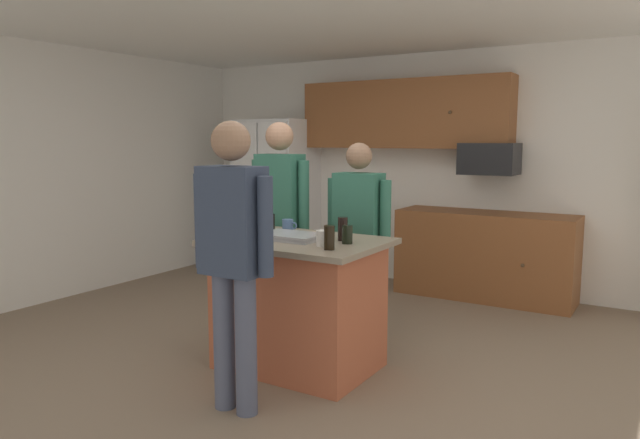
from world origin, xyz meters
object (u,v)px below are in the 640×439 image
mug_ceramic_white (323,238)px  glass_pilsner (343,229)px  kitchen_island (298,303)px  person_guest_right (280,211)px  glass_dark_ale (270,223)px  refrigerator (276,196)px  glass_short_whisky (347,234)px  microwave_over_range (489,159)px  tumbler_amber (329,238)px  glass_stout_tall (253,225)px  serving_tray (291,236)px  person_guest_left (233,246)px  mug_blue_stoneware (288,226)px  person_elder_center (358,228)px

mug_ceramic_white → glass_pilsner: size_ratio=0.79×
kitchen_island → person_guest_right: bearing=133.8°
person_guest_right → glass_dark_ale: 0.46m
refrigerator → glass_short_whisky: (2.38, -2.48, 0.06)m
microwave_over_range → glass_pilsner: microwave_over_range is taller
person_guest_right → tumbler_amber: size_ratio=11.39×
glass_short_whisky → glass_stout_tall: size_ratio=0.97×
kitchen_island → glass_short_whisky: bearing=4.5°
mug_ceramic_white → serving_tray: size_ratio=0.30×
person_guest_left → mug_ceramic_white: size_ratio=13.41×
person_guest_right → glass_short_whisky: size_ratio=14.22×
kitchen_island → glass_pilsner: glass_pilsner is taller
glass_pilsner → glass_stout_tall: 0.74m
person_guest_left → glass_dark_ale: size_ratio=13.06×
glass_dark_ale → glass_pilsner: (0.69, -0.08, 0.02)m
microwave_over_range → mug_blue_stoneware: size_ratio=4.39×
person_guest_left → mug_ceramic_white: 0.69m
refrigerator → glass_pilsner: (2.29, -2.39, 0.08)m
person_elder_center → tumbler_amber: person_elder_center is taller
tumbler_amber → mug_ceramic_white: bearing=138.7°
tumbler_amber → glass_short_whisky: bearing=92.0°
refrigerator → tumbler_amber: (2.39, -2.74, 0.08)m
microwave_over_range → tumbler_amber: size_ratio=3.56×
person_elder_center → mug_ceramic_white: person_elder_center is taller
person_elder_center → person_guest_left: bearing=4.8°
tumbler_amber → glass_short_whisky: tumbler_amber is taller
microwave_over_range → person_guest_right: size_ratio=0.31×
kitchen_island → person_guest_right: size_ratio=0.67×
refrigerator → glass_dark_ale: 2.82m
microwave_over_range → tumbler_amber: (-0.21, -2.86, -0.43)m
mug_blue_stoneware → serving_tray: 0.32m
microwave_over_range → person_guest_right: person_guest_right is taller
person_elder_center → glass_dark_ale: bearing=-33.2°
glass_pilsner → glass_short_whisky: bearing=-46.7°
refrigerator → glass_dark_ale: refrigerator is taller
glass_dark_ale → glass_stout_tall: bearing=-107.2°
refrigerator → glass_stout_tall: bearing=-57.7°
mug_ceramic_white → glass_dark_ale: bearing=153.4°
glass_short_whisky → serving_tray: glass_short_whisky is taller
glass_stout_tall → mug_blue_stoneware: bearing=42.9°
kitchen_island → glass_short_whisky: (0.38, 0.03, 0.53)m
microwave_over_range → mug_blue_stoneware: (-0.85, -2.40, -0.46)m
glass_dark_ale → tumbler_amber: bearing=-28.7°
mug_ceramic_white → tumbler_amber: size_ratio=0.83×
person_elder_center → tumbler_amber: size_ratio=10.31×
person_guest_right → mug_ceramic_white: size_ratio=13.70×
serving_tray → microwave_over_range: bearing=76.3°
person_guest_left → glass_short_whisky: 0.88m
mug_ceramic_white → glass_pilsner: glass_pilsner is taller
refrigerator → serving_tray: bearing=-52.4°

